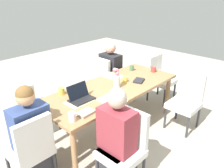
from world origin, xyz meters
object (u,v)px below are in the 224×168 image
laptop_head_left_left_far (81,97)px  book_blue_cover (139,81)px  coffee_mug_near_left (125,79)px  coffee_mug_centre_right (132,68)px  chair_near_left_near (125,144)px  chair_far_right_far (35,104)px  coffee_mug_centre_left (153,70)px  coffee_mug_far_left (62,91)px  flower_vase (116,78)px  person_head_left_left_far (32,140)px  chair_near_right_near (186,99)px  chair_far_left_mid (106,77)px  dining_table (112,92)px  book_red_cover (86,113)px  person_near_left_near (117,143)px  chair_head_right_right_mid (159,76)px  chair_head_left_left_far (31,147)px  coffee_mug_near_right (72,117)px  person_far_left_mid (111,75)px

laptop_head_left_left_far → book_blue_cover: bearing=-10.0°
coffee_mug_near_left → coffee_mug_centre_right: size_ratio=0.86×
chair_near_left_near → chair_far_right_far: bearing=96.8°
coffee_mug_centre_left → coffee_mug_far_left: 1.69m
flower_vase → laptop_head_left_left_far: bearing=172.9°
coffee_mug_centre_right → flower_vase: bearing=-158.2°
person_head_left_left_far → chair_near_right_near: person_head_left_left_far is taller
coffee_mug_near_left → coffee_mug_centre_right: coffee_mug_centre_right is taller
person_head_left_left_far → chair_far_left_mid: bearing=21.7°
chair_near_left_near → coffee_mug_far_left: bearing=90.7°
coffee_mug_near_left → coffee_mug_centre_left: size_ratio=0.96×
laptop_head_left_left_far → coffee_mug_centre_left: 1.56m
chair_near_left_near → flower_vase: bearing=47.7°
dining_table → book_blue_cover: size_ratio=11.12×
coffee_mug_centre_right → book_red_cover: size_ratio=0.48×
person_near_left_near → dining_table: bearing=45.9°
chair_head_right_right_mid → book_red_cover: (-2.19, -0.35, 0.26)m
chair_head_right_right_mid → coffee_mug_near_left: (-1.12, -0.06, 0.28)m
dining_table → person_near_left_near: 1.04m
chair_head_right_right_mid → laptop_head_left_left_far: (-2.00, -0.03, 0.29)m
chair_near_left_near → coffee_mug_centre_right: size_ratio=9.37×
chair_head_left_left_far → coffee_mug_near_left: bearing=2.5°
coffee_mug_near_right → coffee_mug_centre_left: (1.95, 0.22, -0.01)m
chair_head_right_right_mid → chair_far_right_far: bearing=161.5°
chair_head_left_left_far → chair_near_right_near: 2.37m
person_head_left_left_far → coffee_mug_near_left: size_ratio=14.40×
chair_head_right_right_mid → flower_vase: flower_vase is taller
chair_head_left_left_far → chair_far_right_far: (0.55, 0.88, 0.00)m
dining_table → laptop_head_left_left_far: 0.60m
coffee_mug_centre_right → chair_far_left_mid: bearing=100.9°
person_near_left_near → chair_far_right_far: 1.55m
chair_far_right_far → coffee_mug_near_left: chair_far_right_far is taller
person_near_left_near → coffee_mug_far_left: (0.06, 1.08, 0.27)m
person_head_left_left_far → chair_near_right_near: 2.34m
chair_near_left_near → chair_near_right_near: same height
flower_vase → dining_table: bearing=122.0°
chair_near_right_near → flower_vase: size_ratio=2.96×
chair_near_right_near → flower_vase: flower_vase is taller
chair_far_left_mid → person_head_left_left_far: person_head_left_left_far is taller
chair_near_left_near → person_far_left_mid: size_ratio=0.75×
coffee_mug_near_right → dining_table: bearing=17.5°
coffee_mug_centre_left → book_blue_cover: (-0.52, -0.08, -0.03)m
chair_head_right_right_mid → coffee_mug_centre_left: 0.54m
flower_vase → coffee_mug_near_left: size_ratio=3.66×
chair_head_right_right_mid → chair_far_right_far: same height
chair_far_right_far → book_red_cover: chair_far_right_far is taller
chair_near_left_near → book_blue_cover: (1.09, 0.64, 0.26)m
chair_near_right_near → book_red_cover: 1.74m
person_far_left_mid → coffee_mug_far_left: (-1.40, -0.39, 0.27)m
chair_near_left_near → coffee_mug_far_left: size_ratio=8.64×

